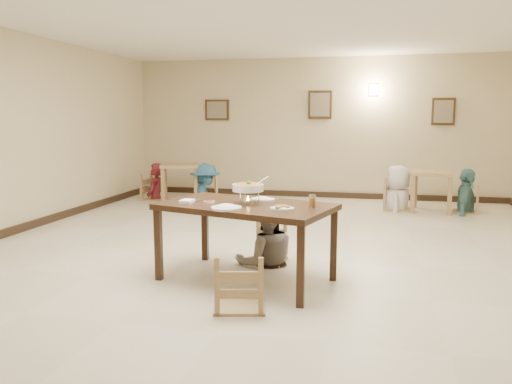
% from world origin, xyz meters
% --- Properties ---
extents(floor, '(10.00, 10.00, 0.00)m').
position_xyz_m(floor, '(0.00, 0.00, 0.00)').
color(floor, beige).
rests_on(floor, ground).
extents(ceiling, '(10.00, 10.00, 0.00)m').
position_xyz_m(ceiling, '(0.00, 0.00, 3.00)').
color(ceiling, white).
rests_on(ceiling, wall_back).
extents(wall_back, '(10.00, 0.00, 10.00)m').
position_xyz_m(wall_back, '(0.00, 5.00, 1.50)').
color(wall_back, beige).
rests_on(wall_back, floor).
extents(baseboard_back, '(8.00, 0.06, 0.12)m').
position_xyz_m(baseboard_back, '(0.00, 4.97, 0.06)').
color(baseboard_back, black).
rests_on(baseboard_back, floor).
extents(picture_a, '(0.55, 0.04, 0.45)m').
position_xyz_m(picture_a, '(-2.20, 4.96, 1.90)').
color(picture_a, '#332210').
rests_on(picture_a, wall_back).
extents(picture_b, '(0.50, 0.04, 0.60)m').
position_xyz_m(picture_b, '(0.10, 4.96, 2.00)').
color(picture_b, '#332210').
rests_on(picture_b, wall_back).
extents(picture_c, '(0.45, 0.04, 0.55)m').
position_xyz_m(picture_c, '(2.60, 4.96, 1.85)').
color(picture_c, '#332210').
rests_on(picture_c, wall_back).
extents(wall_sconce, '(0.16, 0.05, 0.22)m').
position_xyz_m(wall_sconce, '(1.20, 4.96, 2.30)').
color(wall_sconce, '#FFD88C').
rests_on(wall_sconce, wall_back).
extents(main_table, '(1.96, 1.43, 0.82)m').
position_xyz_m(main_table, '(-0.08, -0.89, 0.74)').
color(main_table, '#331D10').
rests_on(main_table, floor).
extents(chair_far, '(0.42, 0.42, 0.90)m').
position_xyz_m(chair_far, '(-0.00, -0.17, 0.45)').
color(chair_far, tan).
rests_on(chair_far, floor).
extents(chair_near, '(0.46, 0.46, 0.98)m').
position_xyz_m(chair_near, '(0.05, -1.66, 0.49)').
color(chair_near, tan).
rests_on(chair_near, floor).
extents(main_diner, '(0.91, 0.82, 1.54)m').
position_xyz_m(main_diner, '(-0.00, -0.22, 0.77)').
color(main_diner, gray).
rests_on(main_diner, floor).
extents(curry_warmer, '(0.36, 0.32, 0.29)m').
position_xyz_m(curry_warmer, '(-0.06, -0.89, 0.99)').
color(curry_warmer, silver).
rests_on(curry_warmer, main_table).
extents(rice_plate_far, '(0.27, 0.27, 0.06)m').
position_xyz_m(rice_plate_far, '(0.04, -0.64, 0.84)').
color(rice_plate_far, white).
rests_on(rice_plate_far, main_table).
extents(rice_plate_near, '(0.30, 0.30, 0.07)m').
position_xyz_m(rice_plate_near, '(-0.20, -1.23, 0.84)').
color(rice_plate_near, white).
rests_on(rice_plate_near, main_table).
extents(fried_plate, '(0.24, 0.24, 0.05)m').
position_xyz_m(fried_plate, '(0.34, -1.14, 0.84)').
color(fried_plate, white).
rests_on(fried_plate, main_table).
extents(chili_dish, '(0.11, 0.11, 0.02)m').
position_xyz_m(chili_dish, '(-0.48, -0.91, 0.84)').
color(chili_dish, white).
rests_on(chili_dish, main_table).
extents(napkin_cutlery, '(0.17, 0.26, 0.03)m').
position_xyz_m(napkin_cutlery, '(-0.70, -0.95, 0.84)').
color(napkin_cutlery, white).
rests_on(napkin_cutlery, main_table).
extents(drink_glass, '(0.07, 0.07, 0.13)m').
position_xyz_m(drink_glass, '(0.62, -0.96, 0.89)').
color(drink_glass, white).
rests_on(drink_glass, main_table).
extents(bg_table_left, '(1.00, 1.00, 0.78)m').
position_xyz_m(bg_table_left, '(-2.66, 3.80, 0.64)').
color(bg_table_left, '#A58054').
rests_on(bg_table_left, floor).
extents(bg_table_right, '(0.86, 0.86, 0.75)m').
position_xyz_m(bg_table_right, '(2.31, 3.75, 0.61)').
color(bg_table_right, '#A58054').
rests_on(bg_table_right, floor).
extents(bg_chair_ll, '(0.50, 0.50, 1.06)m').
position_xyz_m(bg_chair_ll, '(-3.23, 3.85, 0.53)').
color(bg_chair_ll, tan).
rests_on(bg_chair_ll, floor).
extents(bg_chair_lr, '(0.48, 0.48, 1.03)m').
position_xyz_m(bg_chair_lr, '(-2.09, 3.73, 0.51)').
color(bg_chair_lr, tan).
rests_on(bg_chair_lr, floor).
extents(bg_chair_rl, '(0.51, 0.51, 1.08)m').
position_xyz_m(bg_chair_rl, '(1.71, 3.79, 0.54)').
color(bg_chair_rl, tan).
rests_on(bg_chair_rl, floor).
extents(bg_chair_rr, '(0.43, 0.43, 0.91)m').
position_xyz_m(bg_chair_rr, '(2.92, 3.78, 0.45)').
color(bg_chair_rr, tan).
rests_on(bg_chair_rr, floor).
extents(bg_diner_a, '(0.40, 0.59, 1.57)m').
position_xyz_m(bg_diner_a, '(-3.23, 3.85, 0.78)').
color(bg_diner_a, maroon).
rests_on(bg_diner_a, floor).
extents(bg_diner_b, '(0.94, 1.19, 1.62)m').
position_xyz_m(bg_diner_b, '(-2.09, 3.73, 0.81)').
color(bg_diner_b, '#346788').
rests_on(bg_diner_b, floor).
extents(bg_diner_c, '(0.65, 0.89, 1.68)m').
position_xyz_m(bg_diner_c, '(1.71, 3.79, 0.84)').
color(bg_diner_c, silver).
rests_on(bg_diner_c, floor).
extents(bg_diner_d, '(0.64, 1.02, 1.62)m').
position_xyz_m(bg_diner_d, '(2.92, 3.78, 0.81)').
color(bg_diner_d, '#558E8C').
rests_on(bg_diner_d, floor).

